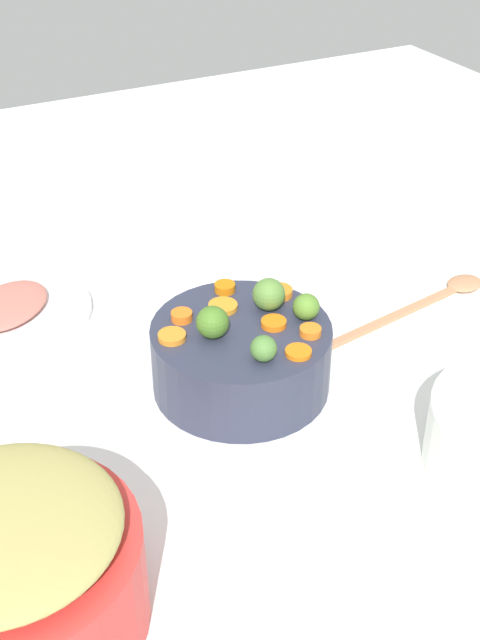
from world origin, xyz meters
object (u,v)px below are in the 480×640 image
at_px(wooden_spoon, 435,297).
at_px(serving_bowl_carrots, 240,356).
at_px(metal_pot, 15,583).
at_px(ham_plate, 5,313).

bearing_deg(wooden_spoon, serving_bowl_carrots, 97.58).
bearing_deg(metal_pot, ham_plate, -12.03).
xyz_separation_m(wooden_spoon, ham_plate, (0.25, 0.60, 0.00)).
height_order(serving_bowl_carrots, wooden_spoon, serving_bowl_carrots).
bearing_deg(serving_bowl_carrots, wooden_spoon, -82.42).
distance_m(serving_bowl_carrots, metal_pot, 0.42).
xyz_separation_m(metal_pot, wooden_spoon, (0.28, -0.71, -0.05)).
relative_size(metal_pot, ham_plate, 0.96).
relative_size(serving_bowl_carrots, wooden_spoon, 0.72).
bearing_deg(ham_plate, metal_pot, 167.97).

